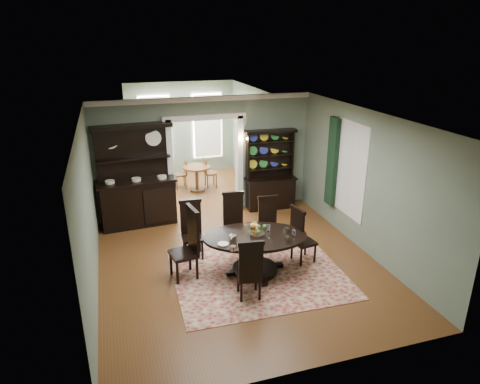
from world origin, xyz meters
The scene contains 19 objects.
room centered at (0.00, 0.04, 1.58)m, with size 5.51×6.01×3.01m.
parlor centered at (0.00, 5.53, 1.52)m, with size 3.51×3.50×3.01m.
doorway_trim centered at (0.00, 3.00, 1.62)m, with size 2.08×0.25×2.57m.
right_window centered at (2.69, 0.93, 1.60)m, with size 0.15×1.47×2.12m.
wall_sconce centered at (0.95, 2.85, 1.89)m, with size 0.27×0.21×0.21m.
rug centered at (0.25, -0.34, 0.01)m, with size 3.25×2.85×0.01m, color maroon.
dining_table centered at (0.21, -0.30, 0.55)m, with size 2.20×2.16×0.79m.
centerpiece centered at (0.24, -0.31, 0.86)m, with size 1.55×1.00×0.25m.
chair_far_left centered at (-0.82, 0.76, 0.64)m, with size 0.48×0.45×1.23m.
chair_far_mid centered at (0.13, 0.92, 0.65)m, with size 0.52×0.50×1.24m.
chair_far_right centered at (0.85, 0.67, 0.61)m, with size 0.46×0.44×1.15m.
chair_end_left centered at (-1.03, -0.06, 0.74)m, with size 0.57×0.59×1.41m.
chair_end_right centered at (1.20, -0.20, 0.64)m, with size 0.50×0.51×1.21m.
chair_near centered at (-0.18, -1.16, 0.62)m, with size 0.49×0.47×1.18m.
sideboard centered at (-1.77, 2.71, 0.86)m, with size 1.91×0.80×2.46m.
welsh_dresser centered at (1.69, 2.77, 0.76)m, with size 1.37×0.56×2.11m.
parlor_table centered at (0.08, 4.61, 0.49)m, with size 0.81×0.81×0.75m.
parlor_chair_left centered at (-0.29, 4.98, 0.48)m, with size 0.38×0.38×0.90m.
parlor_chair_right centered at (0.48, 4.80, 0.50)m, with size 0.39×0.39×0.93m.
Camera 1 is at (-2.24, -7.26, 4.42)m, focal length 32.00 mm.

